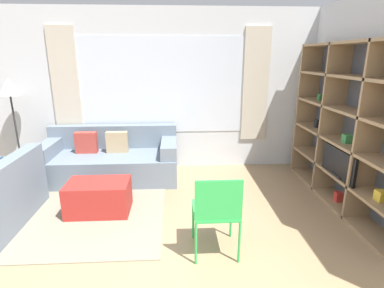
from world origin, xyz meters
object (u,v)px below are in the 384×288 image
object	(u,v)px
couch_main	(111,160)
folding_chair	(217,209)
floor_lamp	(10,93)
ottoman	(99,197)
shelving_unit	(352,129)

from	to	relation	value
couch_main	folding_chair	size ratio (longest dim) A/B	2.47
folding_chair	floor_lamp	bearing A→B (deg)	-37.74
couch_main	folding_chair	distance (m)	2.55
couch_main	ottoman	world-z (taller)	couch_main
shelving_unit	couch_main	xyz separation A→B (m)	(-3.30, 1.08, -0.74)
couch_main	floor_lamp	xyz separation A→B (m)	(-1.52, 0.20, 1.07)
folding_chair	ottoman	bearing A→B (deg)	-34.50
couch_main	floor_lamp	bearing A→B (deg)	172.53
shelving_unit	ottoman	world-z (taller)	shelving_unit
shelving_unit	floor_lamp	distance (m)	5.00
couch_main	floor_lamp	distance (m)	1.87
shelving_unit	couch_main	distance (m)	3.55
floor_lamp	folding_chair	size ratio (longest dim) A/B	1.85
ottoman	folding_chair	xyz separation A→B (m)	(1.37, -0.94, 0.31)
shelving_unit	couch_main	size ratio (longest dim) A/B	1.20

